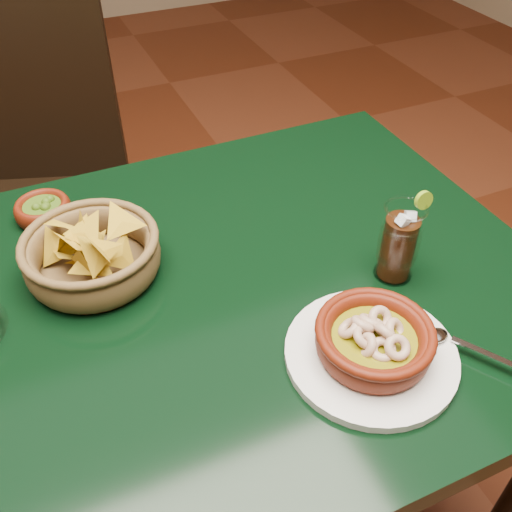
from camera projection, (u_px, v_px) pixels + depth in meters
name	position (u px, v px, depth m)	size (l,w,h in m)	color
dining_table	(171.00, 346.00, 0.91)	(1.20, 0.80, 0.75)	black
dining_chair	(37.00, 192.00, 1.43)	(0.57, 0.57, 0.98)	black
shrimp_plate	(373.00, 343.00, 0.75)	(0.28, 0.23, 0.08)	silver
chip_basket	(92.00, 254.00, 0.87)	(0.24, 0.24, 0.15)	brown
guacamole_ramekin	(43.00, 210.00, 0.99)	(0.12, 0.12, 0.04)	#4E1307
cola_drink	(399.00, 243.00, 0.85)	(0.13, 0.13, 0.15)	white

